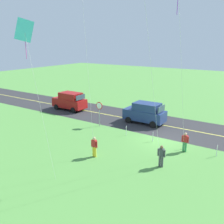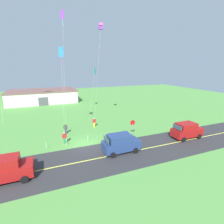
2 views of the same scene
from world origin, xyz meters
name	(u,v)px [view 2 (image 2 of 2)]	position (x,y,z in m)	size (l,w,h in m)	color
ground_plane	(86,145)	(0.00, 0.00, -0.05)	(120.00, 120.00, 0.10)	#549342
asphalt_road	(94,159)	(0.00, -4.00, 0.00)	(120.00, 7.00, 0.00)	#2D2D30
road_centre_stripe	(94,159)	(0.00, -4.00, 0.01)	(120.00, 0.16, 0.00)	#E5E04C
car_suv_foreground	(121,143)	(3.36, -3.59, 1.15)	(4.40, 2.12, 2.24)	navy
car_parked_west_near	(5,169)	(-8.31, -4.59, 1.15)	(4.40, 2.12, 2.24)	maroon
car_parked_east_near	(187,130)	(13.86, -3.27, 1.15)	(4.40, 2.12, 2.24)	maroon
stop_sign	(133,125)	(6.85, -0.10, 1.80)	(0.76, 0.08, 2.56)	gray
person_adult_near	(66,129)	(-1.97, 4.65, 0.86)	(0.58, 0.22, 1.60)	#3F3F47
person_adult_companion	(94,122)	(2.88, 5.95, 0.86)	(0.58, 0.22, 1.60)	yellow
person_child_watcher	(64,138)	(-2.54, 1.24, 0.86)	(0.58, 0.22, 1.60)	#338C4C
kite_red_low	(62,18)	(-0.92, 7.77, 16.69)	(1.32, 3.65, 17.81)	silver
kite_blue_mid	(101,27)	(4.18, 5.62, 15.55)	(1.59, 0.62, 16.06)	silver
kite_yellow_high	(61,54)	(-1.97, 3.32, 11.47)	(0.84, 2.55, 12.35)	silver
kite_pink_drift	(95,72)	(4.41, 10.18, 8.94)	(1.74, 1.02, 9.81)	silver
warehouse_distant	(43,96)	(-4.79, 31.59, 1.75)	(18.36, 10.20, 3.50)	beige
fence_post_0	(46,145)	(-4.86, 0.70, 0.45)	(0.05, 0.05, 0.90)	silver
fence_post_1	(67,142)	(-2.36, 0.70, 0.45)	(0.05, 0.05, 0.90)	silver
fence_post_2	(88,139)	(0.46, 0.70, 0.45)	(0.05, 0.05, 0.90)	silver
fence_post_3	(107,136)	(3.17, 0.70, 0.45)	(0.05, 0.05, 0.90)	silver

